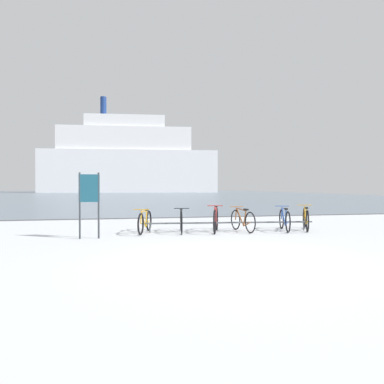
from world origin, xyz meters
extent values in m
cube|color=silver|center=(0.00, -1.00, -0.04)|extent=(80.00, 22.00, 0.08)
cube|color=slate|center=(0.00, 65.00, -0.04)|extent=(80.00, 110.00, 0.08)
cube|color=#47474C|center=(0.00, 10.00, -0.02)|extent=(80.00, 0.50, 0.05)
cylinder|color=#4C5156|center=(1.39, 4.47, 0.28)|extent=(5.45, 0.60, 0.05)
cylinder|color=#4C5156|center=(-1.06, 4.72, 0.14)|extent=(0.04, 0.04, 0.28)
cylinder|color=#4C5156|center=(3.84, 4.22, 0.14)|extent=(0.04, 0.04, 0.28)
torus|color=black|center=(-1.38, 4.17, 0.32)|extent=(0.25, 0.63, 0.64)
torus|color=black|center=(-1.05, 5.19, 0.32)|extent=(0.25, 0.63, 0.64)
cylinder|color=gold|center=(-1.27, 4.50, 0.43)|extent=(0.21, 0.54, 0.54)
cylinder|color=gold|center=(-1.16, 4.83, 0.41)|extent=(0.10, 0.20, 0.48)
cylinder|color=gold|center=(-1.25, 4.58, 0.67)|extent=(0.25, 0.68, 0.08)
cylinder|color=gold|center=(-1.12, 4.97, 0.25)|extent=(0.18, 0.45, 0.18)
cylinder|color=gold|center=(-1.37, 4.21, 0.51)|extent=(0.07, 0.12, 0.38)
cube|color=black|center=(-1.14, 4.91, 0.69)|extent=(0.14, 0.22, 0.05)
cylinder|color=gold|center=(-1.36, 4.25, 0.74)|extent=(0.44, 0.17, 0.02)
torus|color=black|center=(-0.19, 4.07, 0.33)|extent=(0.14, 0.65, 0.66)
torus|color=black|center=(-0.03, 5.07, 0.33)|extent=(0.14, 0.65, 0.66)
cylinder|color=#1E2328|center=(-0.14, 4.40, 0.45)|extent=(0.12, 0.53, 0.56)
cylinder|color=#1E2328|center=(-0.08, 4.72, 0.42)|extent=(0.07, 0.19, 0.50)
cylinder|color=#1E2328|center=(-0.12, 4.47, 0.69)|extent=(0.14, 0.66, 0.08)
cylinder|color=#1E2328|center=(-0.06, 4.86, 0.25)|extent=(0.11, 0.44, 0.18)
cylinder|color=#1E2328|center=(-0.18, 4.11, 0.52)|extent=(0.05, 0.12, 0.39)
cube|color=black|center=(-0.07, 4.80, 0.71)|extent=(0.11, 0.21, 0.05)
cylinder|color=#1E2328|center=(-0.18, 4.15, 0.77)|extent=(0.46, 0.10, 0.02)
torus|color=black|center=(0.79, 3.95, 0.37)|extent=(0.30, 0.71, 0.73)
torus|color=black|center=(1.12, 4.88, 0.37)|extent=(0.30, 0.71, 0.73)
cylinder|color=#B22D2D|center=(0.90, 4.25, 0.50)|extent=(0.21, 0.50, 0.61)
cylinder|color=#B22D2D|center=(1.00, 4.55, 0.47)|extent=(0.09, 0.18, 0.55)
cylinder|color=#B22D2D|center=(0.92, 4.32, 0.77)|extent=(0.25, 0.62, 0.09)
cylinder|color=#B22D2D|center=(1.05, 4.68, 0.28)|extent=(0.18, 0.42, 0.20)
cylinder|color=#B22D2D|center=(0.80, 3.98, 0.58)|extent=(0.07, 0.12, 0.43)
cube|color=black|center=(1.03, 4.62, 0.78)|extent=(0.14, 0.22, 0.05)
cylinder|color=#B22D2D|center=(0.81, 4.02, 0.84)|extent=(0.44, 0.18, 0.02)
torus|color=black|center=(1.77, 4.92, 0.33)|extent=(0.12, 0.65, 0.65)
torus|color=black|center=(1.90, 3.92, 0.33)|extent=(0.12, 0.65, 0.65)
cylinder|color=brown|center=(1.81, 4.59, 0.44)|extent=(0.10, 0.53, 0.56)
cylinder|color=brown|center=(1.85, 4.27, 0.42)|extent=(0.06, 0.19, 0.50)
cylinder|color=brown|center=(1.82, 4.52, 0.69)|extent=(0.12, 0.65, 0.08)
cylinder|color=brown|center=(1.87, 4.14, 0.25)|extent=(0.09, 0.44, 0.18)
cylinder|color=brown|center=(1.78, 4.88, 0.52)|extent=(0.05, 0.11, 0.39)
cube|color=black|center=(1.86, 4.20, 0.70)|extent=(0.10, 0.21, 0.05)
cylinder|color=brown|center=(1.78, 4.84, 0.76)|extent=(0.46, 0.08, 0.02)
torus|color=black|center=(3.33, 4.76, 0.33)|extent=(0.21, 0.65, 0.66)
torus|color=black|center=(3.07, 3.78, 0.33)|extent=(0.21, 0.65, 0.66)
cylinder|color=#3359B2|center=(3.24, 4.44, 0.45)|extent=(0.17, 0.53, 0.56)
cylinder|color=#3359B2|center=(3.16, 4.12, 0.43)|extent=(0.08, 0.19, 0.50)
cylinder|color=#3359B2|center=(3.22, 4.37, 0.70)|extent=(0.21, 0.65, 0.08)
cylinder|color=#3359B2|center=(3.12, 3.99, 0.26)|extent=(0.15, 0.44, 0.18)
cylinder|color=#3359B2|center=(3.32, 4.73, 0.53)|extent=(0.06, 0.12, 0.40)
cube|color=black|center=(3.14, 4.05, 0.71)|extent=(0.13, 0.21, 0.05)
cylinder|color=#3359B2|center=(3.31, 4.69, 0.77)|extent=(0.45, 0.14, 0.02)
torus|color=black|center=(4.13, 4.70, 0.34)|extent=(0.32, 0.65, 0.69)
torus|color=black|center=(3.71, 3.77, 0.34)|extent=(0.32, 0.65, 0.69)
cylinder|color=gold|center=(3.99, 4.40, 0.47)|extent=(0.25, 0.50, 0.58)
cylinder|color=gold|center=(3.86, 4.10, 0.44)|extent=(0.11, 0.19, 0.52)
cylinder|color=gold|center=(3.96, 4.33, 0.72)|extent=(0.30, 0.62, 0.08)
cylinder|color=gold|center=(3.80, 3.97, 0.27)|extent=(0.21, 0.42, 0.19)
cylinder|color=gold|center=(4.11, 4.66, 0.55)|extent=(0.08, 0.12, 0.41)
cube|color=black|center=(3.83, 4.03, 0.74)|extent=(0.15, 0.22, 0.05)
cylinder|color=gold|center=(4.09, 4.63, 0.80)|extent=(0.43, 0.21, 0.02)
cylinder|color=#33383D|center=(-3.05, 3.74, 0.90)|extent=(0.05, 0.05, 1.80)
cylinder|color=#33383D|center=(-2.56, 3.73, 0.90)|extent=(0.05, 0.05, 1.80)
cube|color=navy|center=(-2.80, 3.73, 1.37)|extent=(0.55, 0.05, 0.75)
cube|color=white|center=(2.29, 85.99, 5.10)|extent=(42.94, 12.27, 10.20)
cube|color=white|center=(1.24, 86.10, 13.00)|extent=(32.29, 10.01, 5.61)
cube|color=white|center=(1.24, 86.10, 17.24)|extent=(19.53, 7.54, 2.86)
cylinder|color=navy|center=(-4.03, 86.62, 20.96)|extent=(1.46, 1.46, 4.59)
camera|label=1|loc=(-2.22, -6.71, 1.41)|focal=34.85mm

